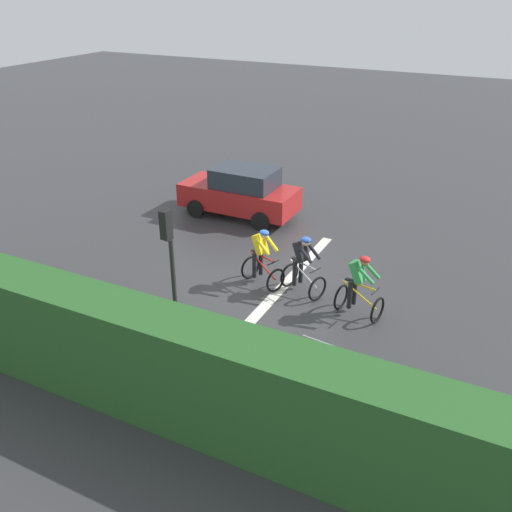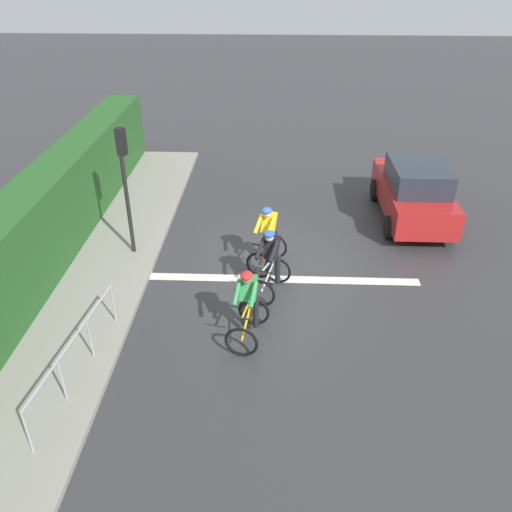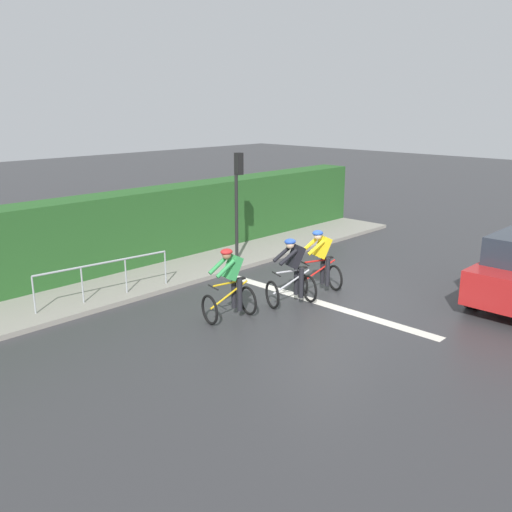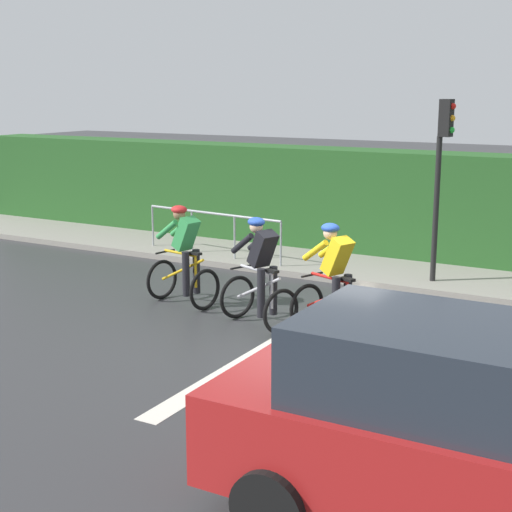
% 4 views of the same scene
% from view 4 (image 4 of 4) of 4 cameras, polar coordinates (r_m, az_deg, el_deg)
% --- Properties ---
extents(ground_plane, '(80.00, 80.00, 0.00)m').
position_cam_4_polar(ground_plane, '(11.11, 4.76, -6.14)').
color(ground_plane, '#333335').
extents(sidewalk_kerb, '(2.80, 20.27, 0.12)m').
position_cam_4_polar(sidewalk_kerb, '(15.77, 4.90, -0.32)').
color(sidewalk_kerb, gray).
rests_on(sidewalk_kerb, ground).
extents(stone_wall_low, '(0.44, 20.27, 0.67)m').
position_cam_4_polar(stone_wall_low, '(16.52, 6.22, 1.20)').
color(stone_wall_low, gray).
rests_on(stone_wall_low, ground).
extents(hedge_wall, '(1.10, 20.27, 2.25)m').
position_cam_4_polar(hedge_wall, '(16.66, 6.69, 4.06)').
color(hedge_wall, '#265623').
rests_on(hedge_wall, ground).
extents(road_marking_stop_line, '(7.00, 0.30, 0.01)m').
position_cam_4_polar(road_marking_stop_line, '(11.30, 2.65, -5.77)').
color(road_marking_stop_line, silver).
rests_on(road_marking_stop_line, ground).
extents(cyclist_lead, '(0.88, 1.19, 1.66)m').
position_cam_4_polar(cyclist_lead, '(12.61, -5.39, -0.14)').
color(cyclist_lead, black).
rests_on(cyclist_lead, ground).
extents(cyclist_second, '(1.02, 1.25, 1.66)m').
position_cam_4_polar(cyclist_second, '(11.41, 0.31, -1.43)').
color(cyclist_second, black).
rests_on(cyclist_second, ground).
extents(cyclist_mid, '(1.02, 1.25, 1.66)m').
position_cam_4_polar(cyclist_mid, '(10.99, 5.81, -2.04)').
color(cyclist_mid, black).
rests_on(cyclist_mid, ground).
extents(car_red, '(1.89, 4.10, 1.76)m').
position_cam_4_polar(car_red, '(6.37, 14.69, -12.69)').
color(car_red, '#B21E1E').
rests_on(car_red, ground).
extents(traffic_light_near_crossing, '(0.23, 0.31, 3.34)m').
position_cam_4_polar(traffic_light_near_crossing, '(13.82, 13.65, 6.66)').
color(traffic_light_near_crossing, black).
rests_on(traffic_light_near_crossing, ground).
extents(pedestrian_railing_kerbside, '(0.43, 3.42, 1.03)m').
position_cam_4_polar(pedestrian_railing_kerbside, '(15.82, -3.24, 2.42)').
color(pedestrian_railing_kerbside, '#999EA3').
rests_on(pedestrian_railing_kerbside, ground).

